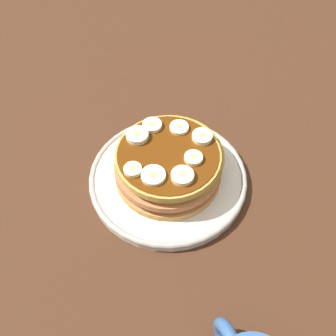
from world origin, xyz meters
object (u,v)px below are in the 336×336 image
pancake_stack (169,164)px  banana_slice_2 (153,176)px  banana_slice_7 (137,136)px  banana_slice_6 (182,176)px  plate (168,178)px  banana_slice_5 (202,137)px  banana_slice_1 (193,158)px  banana_slice_0 (179,128)px  banana_slice_4 (155,124)px  banana_slice_3 (133,170)px

pancake_stack → banana_slice_2: (-3.07, 3.89, 3.10)cm
pancake_stack → banana_slice_7: banana_slice_7 is taller
banana_slice_6 → banana_slice_2: bearing=62.8°
plate → banana_slice_6: banana_slice_6 is taller
banana_slice_7 → banana_slice_5: bearing=-115.7°
banana_slice_1 → banana_slice_0: bearing=-6.6°
banana_slice_0 → banana_slice_5: (-3.21, -2.32, 0.10)cm
banana_slice_0 → banana_slice_5: 3.96cm
pancake_stack → banana_slice_0: banana_slice_0 is taller
banana_slice_2 → banana_slice_5: (3.52, -9.57, 0.08)cm
banana_slice_4 → banana_slice_5: size_ratio=0.96×
banana_slice_3 → banana_slice_4: bearing=-43.4°
pancake_stack → banana_slice_5: banana_slice_5 is taller
banana_slice_1 → banana_slice_3: 8.93cm
banana_slice_0 → banana_slice_4: (2.14, 3.12, 0.05)cm
pancake_stack → banana_slice_3: 6.96cm
banana_slice_1 → banana_slice_4: same height
banana_slice_1 → banana_slice_2: 6.53cm
banana_slice_1 → banana_slice_7: banana_slice_7 is taller
plate → banana_slice_4: banana_slice_4 is taller
banana_slice_6 → banana_slice_3: bearing=55.7°
plate → pancake_stack: (0.07, -0.24, 3.32)cm
banana_slice_3 → banana_slice_7: (5.64, -2.98, 0.10)cm
banana_slice_0 → banana_slice_6: bearing=156.7°
plate → banana_slice_2: banana_slice_2 is taller
banana_slice_4 → banana_slice_6: banana_slice_6 is taller
banana_slice_0 → banana_slice_3: bearing=115.8°
plate → banana_slice_5: (0.52, -5.92, 6.50)cm
plate → pancake_stack: pancake_stack is taller
banana_slice_0 → banana_slice_7: (1.05, 6.52, 0.15)cm
banana_slice_3 → banana_slice_0: bearing=-64.2°
banana_slice_2 → banana_slice_5: bearing=-69.8°
plate → banana_slice_3: banana_slice_3 is taller
banana_slice_5 → banana_slice_7: 9.81cm
banana_slice_1 → banana_slice_4: (8.43, 2.39, 0.01)cm
banana_slice_5 → banana_slice_6: same height
banana_slice_1 → banana_slice_6: (-2.27, 2.96, 0.09)cm
banana_slice_1 → banana_slice_3: same height
banana_slice_2 → banana_slice_3: 3.10cm
banana_slice_0 → banana_slice_2: same height
banana_slice_5 → plate: bearing=95.0°
pancake_stack → banana_slice_4: banana_slice_4 is taller
banana_slice_3 → banana_slice_7: bearing=-27.8°
banana_slice_2 → banana_slice_7: 7.81cm
banana_slice_5 → banana_slice_6: bearing=131.7°
banana_slice_3 → banana_slice_5: 11.90cm
pancake_stack → banana_slice_3: size_ratio=6.73×
banana_slice_1 → banana_slice_5: banana_slice_5 is taller
banana_slice_0 → banana_slice_4: size_ratio=0.99×
banana_slice_4 → banana_slice_0: bearing=-124.5°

